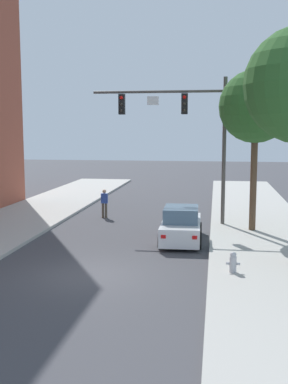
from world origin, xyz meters
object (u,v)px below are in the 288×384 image
(fire_hydrant, at_px, (233,262))
(street_tree_second, at_px, (256,107))
(traffic_signal_mast, at_px, (186,123))
(car_lead_white, at_px, (181,226))
(pedestrian_crossing_road, at_px, (104,202))

(fire_hydrant, relative_size, street_tree_second, 0.09)
(traffic_signal_mast, distance_m, street_tree_second, 3.69)
(car_lead_white, bearing_deg, street_tree_second, 35.66)
(fire_hydrant, bearing_deg, pedestrian_crossing_road, 124.70)
(car_lead_white, height_order, pedestrian_crossing_road, pedestrian_crossing_road)
(pedestrian_crossing_road, bearing_deg, car_lead_white, -47.11)
(car_lead_white, distance_m, street_tree_second, 6.72)
(traffic_signal_mast, height_order, car_lead_white, traffic_signal_mast)
(traffic_signal_mast, relative_size, street_tree_second, 0.97)
(traffic_signal_mast, xyz_separation_m, street_tree_second, (3.38, -1.31, 0.72))
(fire_hydrant, bearing_deg, traffic_signal_mast, 104.56)
(street_tree_second, bearing_deg, pedestrian_crossing_road, 161.16)
(fire_hydrant, bearing_deg, street_tree_second, 80.82)
(car_lead_white, xyz_separation_m, fire_hydrant, (2.14, -4.84, -0.22))
(traffic_signal_mast, distance_m, car_lead_white, 5.92)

